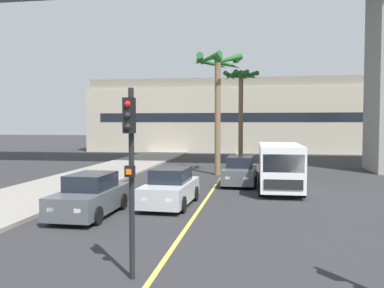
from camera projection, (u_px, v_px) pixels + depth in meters
sidewalk_left at (17, 201)px, 17.94m from camera, size 4.80×80.00×0.15m
lane_stripe_center at (219, 181)px, 24.56m from camera, size 0.14×56.00×0.01m
pier_building_backdrop at (240, 116)px, 50.41m from camera, size 36.00×8.04×8.60m
car_queue_front at (90, 196)px, 15.36m from camera, size 1.87×4.12×1.56m
car_queue_second at (170, 188)px, 17.25m from camera, size 1.96×4.16×1.56m
car_queue_third at (240, 172)px, 23.13m from camera, size 1.94×4.16×1.56m
delivery_van at (280, 166)px, 20.74m from camera, size 2.19×5.26×2.36m
traffic_light_median_near at (130, 157)px, 8.96m from camera, size 0.24×0.37×4.20m
palm_tree_near_median at (241, 89)px, 38.40m from camera, size 3.40×3.43×8.31m
palm_tree_mid_median at (218, 78)px, 27.12m from camera, size 3.34×3.45×8.01m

